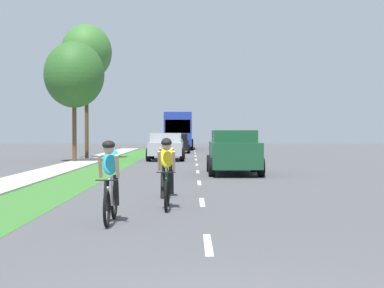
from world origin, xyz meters
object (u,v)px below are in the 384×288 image
at_px(cyclist_distant, 164,167).
at_px(street_tree_near, 72,75).
at_px(suv_dark_green, 232,151).
at_px(street_tree_far, 84,53).
at_px(pickup_silver, 164,146).
at_px(cyclist_lead, 108,181).
at_px(sedan_black, 176,143).
at_px(bus_blue, 177,129).
at_px(cyclist_trailing, 165,173).

xyz_separation_m(cyclist_distant, street_tree_near, (-6.00, 18.30, 4.13)).
distance_m(suv_dark_green, street_tree_far, 16.84).
xyz_separation_m(pickup_silver, street_tree_near, (-5.12, -2.25, 4.11)).
height_order(cyclist_lead, pickup_silver, pickup_silver).
relative_size(cyclist_lead, pickup_silver, 0.34).
height_order(cyclist_distant, suv_dark_green, suv_dark_green).
distance_m(cyclist_distant, sedan_black, 33.12).
distance_m(bus_blue, street_tree_far, 22.67).
xyz_separation_m(suv_dark_green, pickup_silver, (-3.27, 11.86, -0.12)).
bearing_deg(cyclist_trailing, street_tree_near, 106.38).
relative_size(suv_dark_green, street_tree_far, 0.55).
bearing_deg(suv_dark_green, sedan_black, 96.65).
bearing_deg(cyclist_trailing, cyclist_distant, 92.42).
bearing_deg(cyclist_lead, cyclist_trailing, 65.11).
height_order(street_tree_near, street_tree_far, street_tree_far).
bearing_deg(suv_dark_green, cyclist_lead, -103.79).
xyz_separation_m(cyclist_trailing, street_tree_near, (-6.11, 20.78, 4.13)).
xyz_separation_m(cyclist_distant, pickup_silver, (-0.89, 20.56, 0.02)).
bearing_deg(cyclist_trailing, suv_dark_green, 78.48).
bearing_deg(cyclist_distant, suv_dark_green, 74.67).
height_order(cyclist_distant, sedan_black, cyclist_distant).
bearing_deg(pickup_silver, bus_blue, 89.30).
height_order(cyclist_trailing, cyclist_distant, same).
distance_m(cyclist_lead, pickup_silver, 25.17).
height_order(cyclist_distant, bus_blue, bus_blue).
height_order(cyclist_trailing, pickup_silver, pickup_silver).
distance_m(cyclist_distant, bus_blue, 43.68).
height_order(cyclist_lead, suv_dark_green, suv_dark_green).
xyz_separation_m(cyclist_distant, suv_dark_green, (2.38, 8.70, 0.14)).
bearing_deg(street_tree_near, bus_blue, 77.98).
xyz_separation_m(cyclist_lead, street_tree_far, (-5.09, 26.75, 5.87)).
distance_m(pickup_silver, street_tree_far, 7.92).
distance_m(cyclist_distant, street_tree_near, 19.70).
bearing_deg(sedan_black, pickup_silver, -91.92).
bearing_deg(pickup_silver, street_tree_far, 162.71).
relative_size(cyclist_distant, sedan_black, 0.40).
height_order(suv_dark_green, street_tree_far, street_tree_far).
bearing_deg(bus_blue, pickup_silver, -90.70).
distance_m(cyclist_distant, suv_dark_green, 9.02).
distance_m(suv_dark_green, sedan_black, 24.59).
distance_m(cyclist_trailing, sedan_black, 35.61).
relative_size(cyclist_lead, cyclist_distant, 1.00).
relative_size(suv_dark_green, sedan_black, 1.09).
bearing_deg(cyclist_distant, cyclist_trailing, -87.58).
height_order(pickup_silver, sedan_black, pickup_silver).
bearing_deg(street_tree_far, cyclist_distant, -74.90).
distance_m(pickup_silver, bus_blue, 23.13).
xyz_separation_m(sedan_black, street_tree_near, (-5.54, -14.82, 4.17)).
bearing_deg(bus_blue, suv_dark_green, -85.11).
bearing_deg(sedan_black, street_tree_near, -110.49).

